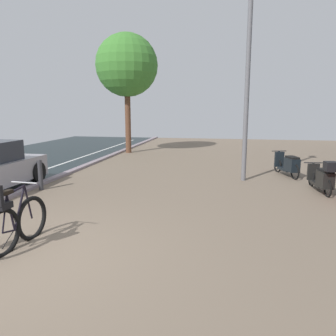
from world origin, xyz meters
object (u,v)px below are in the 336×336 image
(bicycle_foreground, at_px, (14,223))
(bollard_far, at_px, (40,175))
(scooter_far, at_px, (323,178))
(street_tree, at_px, (127,66))
(scooter_near, at_px, (288,165))
(lamp_post, at_px, (248,73))

(bicycle_foreground, xyz_separation_m, bollard_far, (-1.67, 3.51, 0.01))
(scooter_far, bearing_deg, street_tree, 137.78)
(bicycle_foreground, distance_m, scooter_far, 7.40)
(scooter_near, relative_size, lamp_post, 0.29)
(scooter_near, bearing_deg, street_tree, 146.00)
(bicycle_foreground, distance_m, street_tree, 12.03)
(scooter_near, relative_size, bollard_far, 2.02)
(scooter_near, bearing_deg, bollard_far, -155.77)
(bicycle_foreground, height_order, scooter_far, bicycle_foreground)
(lamp_post, xyz_separation_m, street_tree, (-5.43, 5.53, 0.99))
(street_tree, bearing_deg, scooter_near, -34.00)
(bicycle_foreground, height_order, street_tree, street_tree)
(scooter_near, height_order, scooter_far, scooter_far)
(scooter_far, bearing_deg, bollard_far, -171.98)
(scooter_near, height_order, lamp_post, lamp_post)
(scooter_near, distance_m, scooter_far, 2.15)
(lamp_post, distance_m, bollard_far, 6.58)
(lamp_post, relative_size, bollard_far, 6.98)
(scooter_far, height_order, bollard_far, scooter_far)
(scooter_far, xyz_separation_m, street_tree, (-7.42, 6.73, 3.79))
(bollard_far, bearing_deg, lamp_post, 22.25)
(scooter_near, distance_m, street_tree, 9.15)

